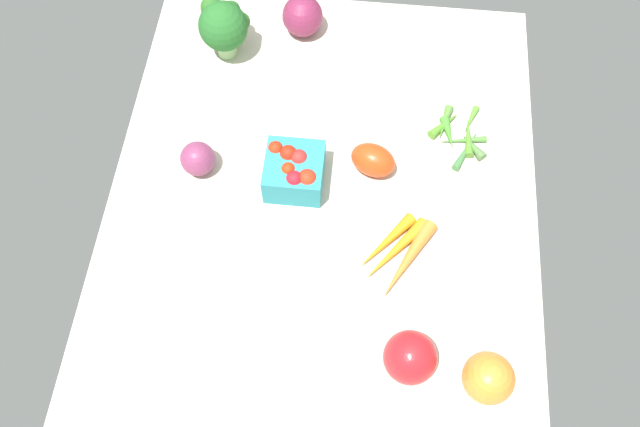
{
  "coord_description": "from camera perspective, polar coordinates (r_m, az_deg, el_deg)",
  "views": [
    {
      "loc": [
        -48.97,
        -4.91,
        101.85
      ],
      "look_at": [
        0.0,
        0.0,
        4.0
      ],
      "focal_mm": 35.65,
      "sensor_mm": 36.0,
      "label": 1
    }
  ],
  "objects": [
    {
      "name": "broccoli_head",
      "position": [
        1.28,
        -8.66,
        16.37
      ],
      "size": [
        10.24,
        9.62,
        12.21
      ],
      "color": "#93BB7B",
      "rests_on": "tablecloth"
    },
    {
      "name": "heirloom_tomato_orange",
      "position": [
        1.01,
        14.87,
        -14.09
      ],
      "size": [
        7.93,
        7.93,
        7.93
      ],
      "primitive_type": "sphere",
      "color": "orange",
      "rests_on": "tablecloth"
    },
    {
      "name": "red_onion_center",
      "position": [
        1.16,
        -10.91,
        4.85
      ],
      "size": [
        6.28,
        6.28,
        6.28
      ],
      "primitive_type": "sphere",
      "color": "#87375D",
      "rests_on": "tablecloth"
    },
    {
      "name": "berry_basket",
      "position": [
        1.12,
        -2.33,
        3.87
      ],
      "size": [
        10.17,
        10.17,
        7.78
      ],
      "color": "teal",
      "rests_on": "tablecloth"
    },
    {
      "name": "carrot_bunch",
      "position": [
        1.08,
        7.03,
        -3.56
      ],
      "size": [
        16.76,
        13.81,
        2.83
      ],
      "color": "orange",
      "rests_on": "tablecloth"
    },
    {
      "name": "roma_tomato",
      "position": [
        1.14,
        4.78,
        4.8
      ],
      "size": [
        8.28,
        9.71,
        5.81
      ],
      "primitive_type": "ellipsoid",
      "rotation": [
        0.0,
        0.0,
        1.22
      ],
      "color": "red",
      "rests_on": "tablecloth"
    },
    {
      "name": "tablecloth",
      "position": [
        1.12,
        0.0,
        -0.69
      ],
      "size": [
        104.0,
        76.0,
        2.0
      ],
      "primitive_type": "cube",
      "color": "beige",
      "rests_on": "ground"
    },
    {
      "name": "bell_pepper_red",
      "position": [
        0.99,
        8.09,
        -12.67
      ],
      "size": [
        10.61,
        10.61,
        8.65
      ],
      "primitive_type": "ellipsoid",
      "rotation": [
        0.0,
        0.0,
        0.36
      ],
      "color": "red",
      "rests_on": "tablecloth"
    },
    {
      "name": "okra_pile",
      "position": [
        1.22,
        12.32,
        6.96
      ],
      "size": [
        14.58,
        11.1,
        1.96
      ],
      "color": "#428D2D",
      "rests_on": "tablecloth"
    },
    {
      "name": "red_onion_near_basket",
      "position": [
        1.33,
        -1.58,
        17.29
      ],
      "size": [
        8.19,
        8.19,
        8.19
      ],
      "primitive_type": "sphere",
      "color": "#7E2648",
      "rests_on": "tablecloth"
    }
  ]
}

